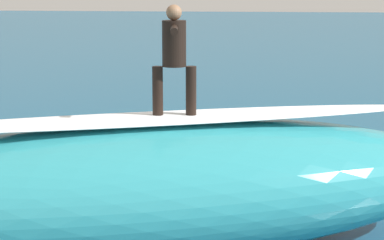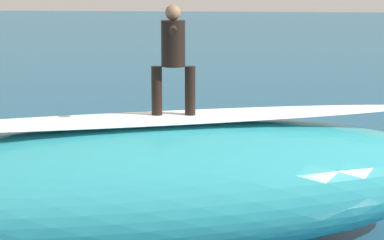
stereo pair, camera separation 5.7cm
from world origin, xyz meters
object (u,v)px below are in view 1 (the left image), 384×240
at_px(surfer_riding, 174,52).
at_px(surfboard_paddling, 203,159).
at_px(surfboard_riding, 175,118).
at_px(surfer_paddling, 209,151).

xyz_separation_m(surfer_riding, surfboard_paddling, (-0.04, -4.73, -2.68)).
bearing_deg(surfboard_paddling, surfer_riding, 88.87).
relative_size(surfboard_riding, surfer_riding, 1.30).
bearing_deg(surfer_riding, surfboard_riding, 0.00).
relative_size(surfboard_riding, surfer_paddling, 1.15).
bearing_deg(surfer_riding, surfer_paddling, -98.71).
height_order(surfboard_paddling, surfer_paddling, surfer_paddling).
distance_m(surfboard_paddling, surfer_paddling, 0.20).
xyz_separation_m(surfboard_paddling, surfer_paddling, (-0.12, -0.00, 0.16)).
height_order(surfer_riding, surfboard_paddling, surfer_riding).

